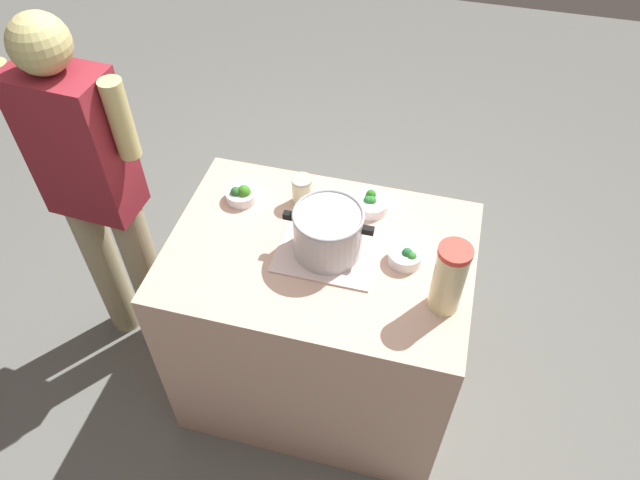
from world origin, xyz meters
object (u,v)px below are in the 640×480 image
(broccoli_bowl_center, at_px, (371,204))
(lemonade_pitcher, at_px, (449,278))
(mason_jar, at_px, (302,190))
(broccoli_bowl_back, at_px, (406,256))
(broccoli_bowl_front, at_px, (241,194))
(person_cook, at_px, (96,192))
(cooking_pot, at_px, (328,232))

(broccoli_bowl_center, bearing_deg, lemonade_pitcher, 129.72)
(lemonade_pitcher, xyz_separation_m, mason_jar, (0.57, -0.35, -0.08))
(broccoli_bowl_center, height_order, broccoli_bowl_back, broccoli_bowl_center)
(lemonade_pitcher, distance_m, broccoli_bowl_back, 0.24)
(mason_jar, bearing_deg, broccoli_bowl_front, 11.92)
(lemonade_pitcher, distance_m, broccoli_bowl_front, 0.86)
(mason_jar, xyz_separation_m, person_cook, (0.80, 0.14, -0.07))
(cooking_pot, bearing_deg, broccoli_bowl_back, -174.62)
(cooking_pot, bearing_deg, broccoli_bowl_front, -24.61)
(mason_jar, relative_size, broccoli_bowl_front, 0.97)
(broccoli_bowl_front, relative_size, broccoli_bowl_back, 1.00)
(broccoli_bowl_back, height_order, person_cook, person_cook)
(broccoli_bowl_back, distance_m, person_cook, 1.23)
(lemonade_pitcher, distance_m, mason_jar, 0.68)
(cooking_pot, xyz_separation_m, broccoli_bowl_center, (-0.10, -0.25, -0.08))
(broccoli_bowl_front, bearing_deg, broccoli_bowl_back, 167.14)
(broccoli_bowl_center, bearing_deg, broccoli_bowl_back, 126.44)
(person_cook, bearing_deg, cooking_pot, 175.08)
(lemonade_pitcher, height_order, broccoli_bowl_front, lemonade_pitcher)
(lemonade_pitcher, xyz_separation_m, broccoli_bowl_front, (0.80, -0.30, -0.11))
(lemonade_pitcher, xyz_separation_m, broccoli_bowl_center, (0.31, -0.38, -0.11))
(broccoli_bowl_front, distance_m, broccoli_bowl_center, 0.49)
(mason_jar, bearing_deg, person_cook, 9.96)
(cooking_pot, distance_m, broccoli_bowl_back, 0.28)
(mason_jar, height_order, person_cook, person_cook)
(lemonade_pitcher, bearing_deg, broccoli_bowl_back, -45.93)
(lemonade_pitcher, height_order, broccoli_bowl_center, lemonade_pitcher)
(cooking_pot, bearing_deg, mason_jar, -55.20)
(cooking_pot, bearing_deg, broccoli_bowl_center, -112.57)
(mason_jar, distance_m, broccoli_bowl_back, 0.47)
(broccoli_bowl_center, bearing_deg, person_cook, 9.10)
(broccoli_bowl_center, bearing_deg, broccoli_bowl_front, 9.01)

